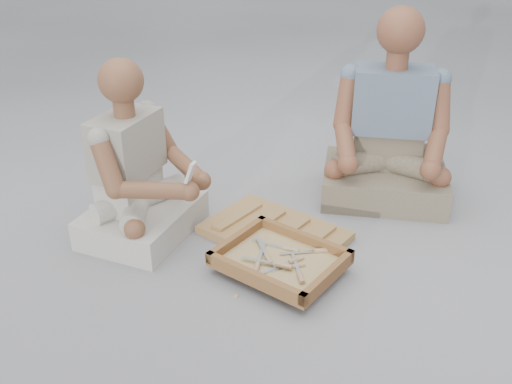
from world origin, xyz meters
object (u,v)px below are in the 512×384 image
Objects in this scene: tool_tray at (280,260)px; companion at (389,138)px; craftsman at (138,178)px; carved_panel at (275,233)px.

companion is at bearing 83.40° from tool_tray.
craftsman is 0.85× the size of companion.
carved_panel is 0.75× the size of craftsman.
carved_panel is at bearing 125.37° from tool_tray.
craftsman reaches higher than carved_panel.
companion reaches higher than carved_panel.
craftsman is (-0.55, -0.30, 0.26)m from carved_panel.
carved_panel is 1.20× the size of tool_tray.
companion is at bearing 130.09° from craftsman.
carved_panel is at bearing 45.51° from companion.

